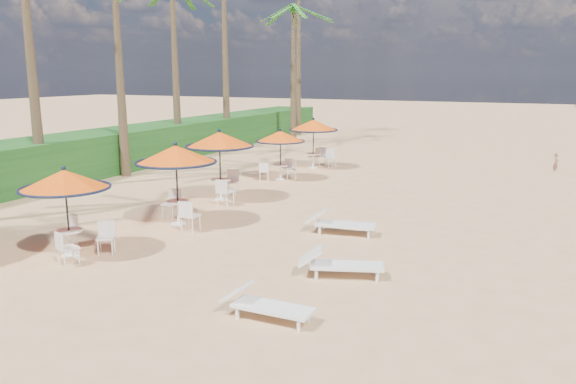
# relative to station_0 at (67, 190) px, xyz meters

# --- Properties ---
(ground) EXTENTS (160.00, 160.00, 0.00)m
(ground) POSITION_rel_station_0_xyz_m (5.43, 0.30, -1.65)
(ground) COLOR tan
(ground) RESTS_ON ground
(scrub_hedge) EXTENTS (3.00, 40.00, 1.80)m
(scrub_hedge) POSITION_rel_station_0_xyz_m (-8.07, 11.30, -0.75)
(scrub_hedge) COLOR #194716
(scrub_hedge) RESTS_ON ground
(station_0) EXTENTS (2.16, 2.16, 2.26)m
(station_0) POSITION_rel_station_0_xyz_m (0.00, 0.00, 0.00)
(station_0) COLOR black
(station_0) RESTS_ON ground
(station_1) EXTENTS (2.38, 2.38, 2.49)m
(station_1) POSITION_rel_station_0_xyz_m (0.67, 3.51, 0.25)
(station_1) COLOR black
(station_1) RESTS_ON ground
(station_2) EXTENTS (2.43, 2.43, 2.53)m
(station_2) POSITION_rel_station_0_xyz_m (0.07, 6.91, 0.28)
(station_2) COLOR black
(station_2) RESTS_ON ground
(station_3) EXTENTS (2.07, 2.07, 2.16)m
(station_3) POSITION_rel_station_0_xyz_m (0.29, 11.26, -0.07)
(station_3) COLOR black
(station_3) RESTS_ON ground
(station_4) EXTENTS (2.29, 2.29, 2.39)m
(station_4) POSITION_rel_station_0_xyz_m (0.44, 14.68, 0.10)
(station_4) COLOR black
(station_4) RESTS_ON ground
(lounger_near) EXTENTS (1.76, 0.55, 0.63)m
(lounger_near) POSITION_rel_station_0_xyz_m (5.99, -1.23, -1.35)
(lounger_near) COLOR white
(lounger_near) RESTS_ON ground
(lounger_mid) EXTENTS (1.96, 1.17, 0.67)m
(lounger_mid) POSITION_rel_station_0_xyz_m (6.48, 1.39, -1.34)
(lounger_mid) COLOR white
(lounger_mid) RESTS_ON ground
(lounger_far) EXTENTS (2.01, 0.88, 0.70)m
(lounger_far) POSITION_rel_station_0_xyz_m (5.32, 4.61, -1.32)
(lounger_far) COLOR white
(lounger_far) RESTS_ON ground
(palm_6) EXTENTS (5.00, 5.00, 8.64)m
(palm_6) POSITION_rel_station_0_xyz_m (-4.90, 23.91, 6.22)
(palm_6) COLOR brown
(palm_6) RESTS_ON ground
(person) EXTENTS (0.31, 0.39, 0.92)m
(person) POSITION_rel_station_0_xyz_m (10.84, 18.30, -1.19)
(person) COLOR #91614A
(person) RESTS_ON ground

